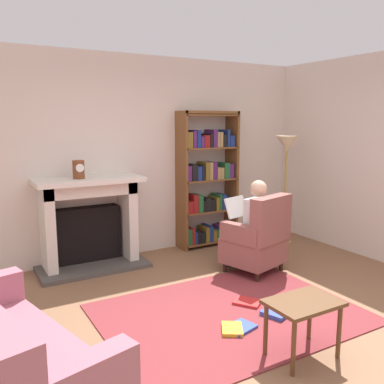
# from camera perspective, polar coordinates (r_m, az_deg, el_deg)

# --- Properties ---
(ground) EXTENTS (14.00, 14.00, 0.00)m
(ground) POSITION_cam_1_polar(r_m,az_deg,el_deg) (3.96, 7.84, -17.95)
(ground) COLOR brown
(back_wall) EXTENTS (5.60, 0.10, 2.70)m
(back_wall) POSITION_cam_1_polar(r_m,az_deg,el_deg) (5.75, -7.64, 4.84)
(back_wall) COLOR beige
(back_wall) RESTS_ON ground
(side_wall_right) EXTENTS (0.10, 5.20, 2.70)m
(side_wall_right) POSITION_cam_1_polar(r_m,az_deg,el_deg) (6.29, 20.40, 4.74)
(side_wall_right) COLOR beige
(side_wall_right) RESTS_ON ground
(area_rug) EXTENTS (2.40, 1.80, 0.01)m
(area_rug) POSITION_cam_1_polar(r_m,az_deg,el_deg) (4.17, 5.21, -16.30)
(area_rug) COLOR maroon
(area_rug) RESTS_ON ground
(fireplace) EXTENTS (1.34, 0.64, 1.15)m
(fireplace) POSITION_cam_1_polar(r_m,az_deg,el_deg) (5.38, -13.99, -3.75)
(fireplace) COLOR #4C4742
(fireplace) RESTS_ON ground
(mantel_clock) EXTENTS (0.14, 0.14, 0.22)m
(mantel_clock) POSITION_cam_1_polar(r_m,az_deg,el_deg) (5.14, -15.32, 2.99)
(mantel_clock) COLOR brown
(mantel_clock) RESTS_ON fireplace
(bookshelf) EXTENTS (0.90, 0.32, 1.97)m
(bookshelf) POSITION_cam_1_polar(r_m,az_deg,el_deg) (6.06, 2.11, 1.49)
(bookshelf) COLOR brown
(bookshelf) RESTS_ON ground
(armchair_reading) EXTENTS (0.79, 0.77, 0.97)m
(armchair_reading) POSITION_cam_1_polar(r_m,az_deg,el_deg) (5.11, 9.10, -6.39)
(armchair_reading) COLOR #331E14
(armchair_reading) RESTS_ON ground
(seated_reader) EXTENTS (0.46, 0.59, 1.14)m
(seated_reader) POSITION_cam_1_polar(r_m,az_deg,el_deg) (5.12, 8.08, -4.04)
(seated_reader) COLOR silver
(seated_reader) RESTS_ON ground
(sofa_floral) EXTENTS (1.12, 1.83, 0.85)m
(sofa_floral) POSITION_cam_1_polar(r_m,az_deg,el_deg) (3.07, -24.06, -20.69)
(sofa_floral) COLOR #A05E6D
(sofa_floral) RESTS_ON ground
(side_table) EXTENTS (0.56, 0.39, 0.46)m
(side_table) POSITION_cam_1_polar(r_m,az_deg,el_deg) (3.44, 15.04, -15.38)
(side_table) COLOR brown
(side_table) RESTS_ON ground
(scattered_books) EXTENTS (0.78, 0.69, 0.04)m
(scattered_books) POSITION_cam_1_polar(r_m,az_deg,el_deg) (4.07, 8.01, -16.68)
(scattered_books) COLOR gold
(scattered_books) RESTS_ON area_rug
(floor_lamp) EXTENTS (0.32, 0.32, 1.62)m
(floor_lamp) POSITION_cam_1_polar(r_m,az_deg,el_deg) (6.24, 12.87, 5.23)
(floor_lamp) COLOR #B7933F
(floor_lamp) RESTS_ON ground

